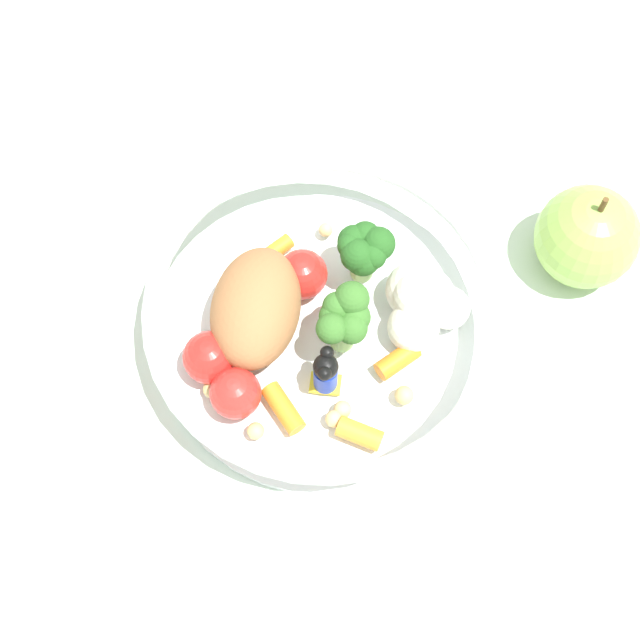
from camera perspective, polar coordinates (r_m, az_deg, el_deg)
The scene contains 3 objects.
ground_plane at distance 0.63m, azimuth -1.09°, elevation -0.00°, with size 2.40×2.40×0.00m, color silver.
food_container at distance 0.60m, azimuth 0.17°, elevation 0.29°, with size 0.22×0.22×0.06m.
loose_apple at distance 0.64m, azimuth 15.27°, elevation 4.73°, with size 0.07×0.07×0.08m.
Camera 1 is at (-0.00, 0.26, 0.57)m, focal length 54.47 mm.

